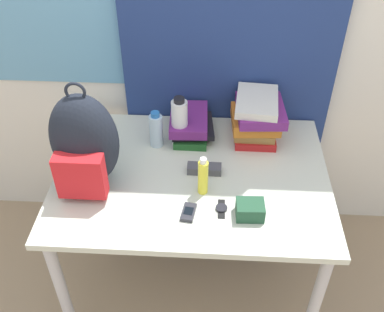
# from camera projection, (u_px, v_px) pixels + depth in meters

# --- Properties ---
(wall_back) EXTENTS (6.00, 0.06, 2.50)m
(wall_back) POSITION_uv_depth(u_px,v_px,m) (197.00, 16.00, 2.05)
(wall_back) COLOR silver
(wall_back) RESTS_ON ground_plane
(curtain_blue) EXTENTS (1.02, 0.04, 2.50)m
(curtain_blue) POSITION_uv_depth(u_px,v_px,m) (231.00, 21.00, 2.01)
(curtain_blue) COLOR navy
(curtain_blue) RESTS_ON ground_plane
(desk) EXTENTS (1.20, 0.87, 0.75)m
(desk) POSITION_uv_depth(u_px,v_px,m) (192.00, 187.00, 2.03)
(desk) COLOR beige
(desk) RESTS_ON ground_plane
(backpack) EXTENTS (0.28, 0.25, 0.48)m
(backpack) POSITION_uv_depth(u_px,v_px,m) (84.00, 144.00, 1.81)
(backpack) COLOR #1E232D
(backpack) RESTS_ON desk
(book_stack_left) EXTENTS (0.22, 0.28, 0.11)m
(book_stack_left) POSITION_uv_depth(u_px,v_px,m) (191.00, 124.00, 2.17)
(book_stack_left) COLOR #1E5623
(book_stack_left) RESTS_ON desk
(book_stack_center) EXTENTS (0.25, 0.29, 0.22)m
(book_stack_center) POSITION_uv_depth(u_px,v_px,m) (257.00, 117.00, 2.12)
(book_stack_center) COLOR red
(book_stack_center) RESTS_ON desk
(water_bottle) EXTENTS (0.06, 0.06, 0.18)m
(water_bottle) POSITION_uv_depth(u_px,v_px,m) (156.00, 130.00, 2.08)
(water_bottle) COLOR silver
(water_bottle) RESTS_ON desk
(sports_bottle) EXTENTS (0.08, 0.08, 0.25)m
(sports_bottle) POSITION_uv_depth(u_px,v_px,m) (180.00, 122.00, 2.07)
(sports_bottle) COLOR white
(sports_bottle) RESTS_ON desk
(sunscreen_bottle) EXTENTS (0.04, 0.04, 0.18)m
(sunscreen_bottle) POSITION_uv_depth(u_px,v_px,m) (203.00, 177.00, 1.84)
(sunscreen_bottle) COLOR yellow
(sunscreen_bottle) RESTS_ON desk
(cell_phone) EXTENTS (0.06, 0.10, 0.02)m
(cell_phone) POSITION_uv_depth(u_px,v_px,m) (188.00, 212.00, 1.79)
(cell_phone) COLOR #2D2D33
(cell_phone) RESTS_ON desk
(sunglasses_case) EXTENTS (0.15, 0.06, 0.04)m
(sunglasses_case) POSITION_uv_depth(u_px,v_px,m) (204.00, 169.00, 1.98)
(sunglasses_case) COLOR #47474C
(sunglasses_case) RESTS_ON desk
(camera_pouch) EXTENTS (0.11, 0.09, 0.07)m
(camera_pouch) POSITION_uv_depth(u_px,v_px,m) (250.00, 210.00, 1.77)
(camera_pouch) COLOR #234C33
(camera_pouch) RESTS_ON desk
(wristwatch) EXTENTS (0.05, 0.10, 0.01)m
(wristwatch) POSITION_uv_depth(u_px,v_px,m) (221.00, 208.00, 1.81)
(wristwatch) COLOR black
(wristwatch) RESTS_ON desk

